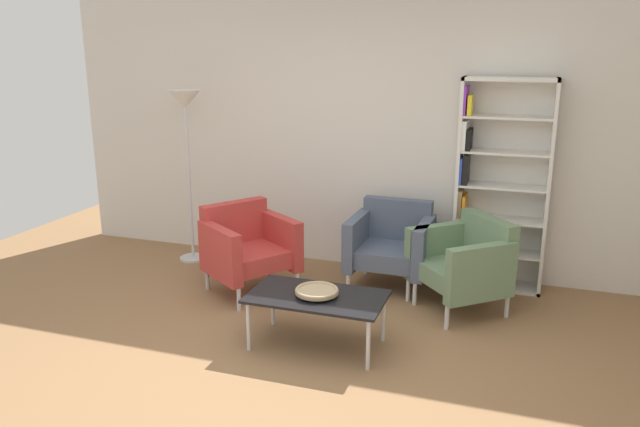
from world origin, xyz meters
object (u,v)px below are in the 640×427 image
Objects in this scene: armchair_corner_red at (465,262)px; floor_lamp_torchiere at (186,120)px; armchair_by_bookshelf at (247,246)px; armchair_near_window at (391,243)px; bookshelf_tall at (496,185)px; decorative_bowl at (317,291)px; coffee_table_low at (317,299)px.

floor_lamp_torchiere is (-2.80, 0.36, 1.03)m from armchair_corner_red.
armchair_near_window is (1.21, 0.50, 0.00)m from armchair_by_bookshelf.
bookshelf_tall is 2.00× the size of armchair_corner_red.
bookshelf_tall reaches higher than decorative_bowl.
bookshelf_tall reaches higher than armchair_corner_red.
bookshelf_tall is at bearing 5.09° from floor_lamp_torchiere.
armchair_corner_red is at bearing -106.12° from bookshelf_tall.
coffee_table_low is 1.36m from armchair_near_window.
armchair_near_window is 0.82× the size of armchair_corner_red.
bookshelf_tall is 5.94× the size of decorative_bowl.
armchair_near_window is at bearing 78.88° from decorative_bowl.
coffee_table_low is (-1.13, -1.67, -0.58)m from bookshelf_tall.
armchair_corner_red is at bearing -7.33° from floor_lamp_torchiere.
decorative_bowl is 0.41× the size of armchair_near_window.
bookshelf_tall is 2.10m from coffee_table_low.
armchair_by_bookshelf is at bearing 138.73° from coffee_table_low.
decorative_bowl is (-1.13, -1.67, -0.52)m from bookshelf_tall.
armchair_by_bookshelf is 0.99× the size of armchair_corner_red.
bookshelf_tall is at bearing 22.41° from armchair_near_window.
decorative_bowl is 0.18× the size of floor_lamp_torchiere.
coffee_table_low is 1.27m from armchair_by_bookshelf.
floor_lamp_torchiere is at bearing -174.91° from bookshelf_tall.
floor_lamp_torchiere reaches higher than armchair_near_window.
decorative_bowl is 1.26m from armchair_by_bookshelf.
floor_lamp_torchiere reaches higher than decorative_bowl.
armchair_corner_red is at bearing -49.11° from armchair_by_bookshelf.
floor_lamp_torchiere is (-1.85, 1.40, 1.08)m from coffee_table_low.
decorative_bowl is at bearing -96.66° from armchair_by_bookshelf.
armchair_by_bookshelf is at bearing -32.39° from floor_lamp_torchiere.
bookshelf_tall is 2.01× the size of armchair_by_bookshelf.
armchair_by_bookshelf reaches higher than coffee_table_low.
bookshelf_tall reaches higher than armchair_near_window.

